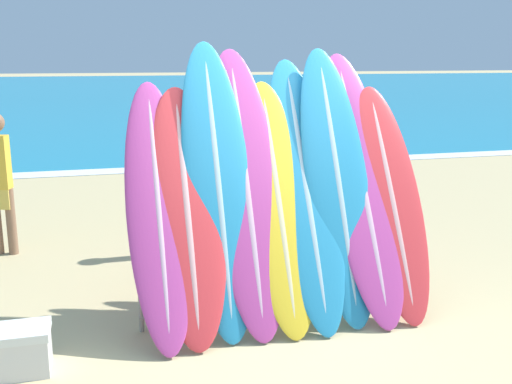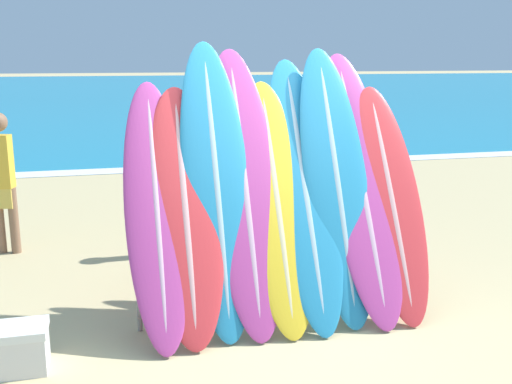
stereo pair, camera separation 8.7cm
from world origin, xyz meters
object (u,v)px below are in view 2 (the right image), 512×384
surfboard_rack (279,262)px  surfboard_slot_7 (361,183)px  person_near_water (235,169)px  surfboard_slot_4 (277,203)px  surfboard_slot_5 (304,189)px  surfboard_slot_6 (336,182)px  surfboard_slot_0 (157,210)px  surfboard_slot_8 (391,200)px  person_mid_beach (3,178)px  surfboard_slot_3 (245,187)px  surfboard_slot_1 (185,211)px  surfboard_slot_2 (216,185)px  cooler_box (9,349)px

surfboard_rack → surfboard_slot_7: 0.99m
person_near_water → surfboard_slot_4: bearing=90.2°
surfboard_slot_7 → person_near_water: size_ratio=1.30×
surfboard_slot_4 → surfboard_slot_5: bearing=12.5°
surfboard_slot_4 → surfboard_slot_6: bearing=5.9°
surfboard_slot_0 → person_near_water: 2.12m
surfboard_slot_7 → surfboard_rack: bearing=-171.9°
surfboard_slot_0 → surfboard_slot_4: 0.98m
surfboard_rack → surfboard_slot_6: bearing=9.8°
surfboard_slot_8 → person_mid_beach: surfboard_slot_8 is taller
surfboard_slot_5 → surfboard_slot_6: 0.29m
surfboard_slot_3 → surfboard_slot_4: surfboard_slot_3 is taller
surfboard_slot_1 → surfboard_slot_2: size_ratio=0.84×
surfboard_slot_1 → person_mid_beach: (-1.71, 2.35, -0.11)m
surfboard_rack → surfboard_slot_5: size_ratio=1.10×
surfboard_rack → surfboard_slot_2: size_ratio=1.03×
surfboard_rack → surfboard_slot_1: (-0.77, 0.02, 0.49)m
surfboard_slot_2 → person_mid_beach: bearing=131.2°
surfboard_rack → surfboard_slot_8: (1.00, 0.02, 0.47)m
surfboard_slot_5 → person_near_water: (-0.21, 1.79, -0.15)m
surfboard_slot_7 → cooler_box: 3.04m
surfboard_rack → person_near_water: 1.94m
cooler_box → surfboard_slot_7: bearing=10.6°
surfboard_slot_3 → cooler_box: size_ratio=4.23×
surfboard_slot_0 → surfboard_slot_6: surfboard_slot_6 is taller
surfboard_slot_6 → surfboard_slot_8: 0.51m
person_near_water → person_mid_beach: size_ratio=1.08×
person_near_water → surfboard_rack: bearing=90.7°
surfboard_slot_6 → surfboard_rack: bearing=-170.2°
surfboard_slot_2 → surfboard_slot_6: bearing=-0.7°
surfboard_slot_0 → surfboard_slot_3: bearing=5.7°
person_mid_beach → surfboard_slot_5: bearing=155.5°
surfboard_slot_1 → surfboard_slot_6: (1.30, 0.08, 0.16)m
surfboard_slot_8 → surfboard_slot_4: bearing=179.2°
surfboard_slot_4 → person_mid_beach: surfboard_slot_4 is taller
surfboard_rack → surfboard_slot_1: bearing=178.9°
surfboard_rack → person_near_water: (0.03, 1.88, 0.45)m
surfboard_slot_4 → cooler_box: surfboard_slot_4 is taller
surfboard_slot_0 → person_mid_beach: bearing=122.5°
surfboard_slot_2 → person_mid_beach: surfboard_slot_2 is taller
surfboard_slot_1 → surfboard_slot_7: 1.54m
surfboard_slot_1 → surfboard_slot_7: surfboard_slot_7 is taller
surfboard_slot_5 → surfboard_slot_8: size_ratio=1.13×
surfboard_slot_0 → surfboard_slot_1: surfboard_slot_0 is taller
surfboard_slot_2 → surfboard_slot_4: size_ratio=1.17×
surfboard_slot_1 → person_mid_beach: surfboard_slot_1 is taller
surfboard_slot_7 → person_near_water: 1.93m
surfboard_slot_2 → surfboard_slot_7: (1.26, 0.01, -0.05)m
surfboard_slot_8 → person_near_water: (-0.97, 1.86, -0.03)m
surfboard_slot_2 → person_near_water: (0.53, 1.78, -0.22)m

